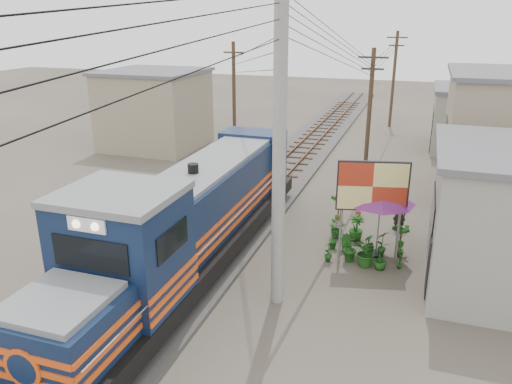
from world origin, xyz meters
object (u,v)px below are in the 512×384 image
(vendor, at_px, (399,214))
(billboard, at_px, (372,189))
(market_umbrella, at_px, (381,195))
(locomotive, at_px, (188,224))

(vendor, bearing_deg, billboard, 74.64)
(billboard, bearing_deg, vendor, 61.72)
(market_umbrella, xyz_separation_m, vendor, (0.64, 2.73, -1.70))
(billboard, relative_size, market_umbrella, 1.33)
(billboard, distance_m, market_umbrella, 0.82)
(locomotive, bearing_deg, billboard, 24.23)
(market_umbrella, relative_size, vendor, 1.95)
(locomotive, height_order, vendor, locomotive)
(locomotive, distance_m, vendor, 9.16)
(locomotive, distance_m, billboard, 6.56)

